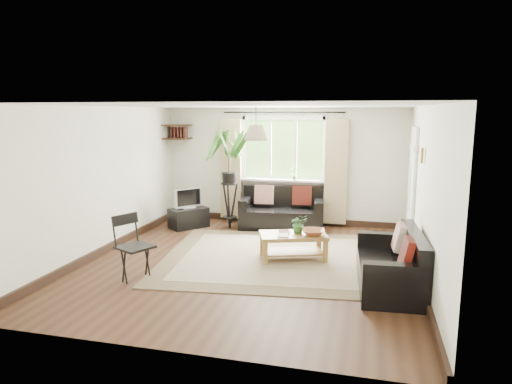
% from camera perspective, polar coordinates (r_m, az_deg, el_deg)
% --- Properties ---
extents(floor, '(5.50, 5.50, 0.00)m').
position_cam_1_polar(floor, '(7.16, -0.78, -8.85)').
color(floor, '#321C10').
rests_on(floor, ground).
extents(ceiling, '(5.50, 5.50, 0.00)m').
position_cam_1_polar(ceiling, '(6.77, -0.83, 10.74)').
color(ceiling, white).
rests_on(ceiling, floor).
extents(wall_back, '(5.00, 0.02, 2.40)m').
position_cam_1_polar(wall_back, '(9.52, 3.43, 3.28)').
color(wall_back, silver).
rests_on(wall_back, floor).
extents(wall_front, '(5.00, 0.02, 2.40)m').
position_cam_1_polar(wall_front, '(4.32, -10.19, -5.10)').
color(wall_front, silver).
rests_on(wall_front, floor).
extents(wall_left, '(0.02, 5.50, 2.40)m').
position_cam_1_polar(wall_left, '(7.88, -18.69, 1.35)').
color(wall_left, silver).
rests_on(wall_left, floor).
extents(wall_right, '(0.02, 5.50, 2.40)m').
position_cam_1_polar(wall_right, '(6.69, 20.38, -0.21)').
color(wall_right, silver).
rests_on(wall_right, floor).
extents(rug, '(3.91, 3.46, 0.02)m').
position_cam_1_polar(rug, '(7.38, 2.66, -8.19)').
color(rug, beige).
rests_on(rug, floor).
extents(window, '(2.50, 0.16, 2.16)m').
position_cam_1_polar(window, '(9.45, 3.40, 5.36)').
color(window, white).
rests_on(window, wall_back).
extents(door, '(0.06, 0.96, 2.06)m').
position_cam_1_polar(door, '(8.39, 18.86, 0.45)').
color(door, silver).
rests_on(door, wall_right).
extents(corner_shelf, '(0.50, 0.50, 0.34)m').
position_cam_1_polar(corner_shelf, '(9.89, -9.83, 7.41)').
color(corner_shelf, black).
rests_on(corner_shelf, wall_back).
extents(pendant_lamp, '(0.36, 0.36, 0.54)m').
position_cam_1_polar(pendant_lamp, '(7.17, 0.00, 7.90)').
color(pendant_lamp, beige).
rests_on(pendant_lamp, ceiling).
extents(wall_sconce, '(0.12, 0.12, 0.28)m').
position_cam_1_polar(wall_sconce, '(6.91, 19.81, 4.65)').
color(wall_sconce, beige).
rests_on(wall_sconce, wall_right).
extents(sofa_back, '(1.72, 0.98, 0.78)m').
position_cam_1_polar(sofa_back, '(9.19, 3.27, -2.11)').
color(sofa_back, black).
rests_on(sofa_back, floor).
extents(sofa_right, '(1.61, 0.88, 0.73)m').
position_cam_1_polar(sofa_right, '(6.33, 16.35, -8.33)').
color(sofa_right, black).
rests_on(sofa_right, floor).
extents(coffee_table, '(1.16, 0.87, 0.42)m').
position_cam_1_polar(coffee_table, '(7.27, 4.65, -6.83)').
color(coffee_table, brown).
rests_on(coffee_table, floor).
extents(table_plant, '(0.34, 0.33, 0.30)m').
position_cam_1_polar(table_plant, '(7.24, 5.36, -3.96)').
color(table_plant, '#2A5C25').
rests_on(table_plant, coffee_table).
extents(bowl, '(0.40, 0.40, 0.09)m').
position_cam_1_polar(bowl, '(7.17, 7.18, -5.01)').
color(bowl, '#9E5836').
rests_on(bowl, coffee_table).
extents(book_a, '(0.22, 0.27, 0.02)m').
position_cam_1_polar(book_a, '(7.08, 2.69, -5.41)').
color(book_a, white).
rests_on(book_a, coffee_table).
extents(book_b, '(0.21, 0.25, 0.02)m').
position_cam_1_polar(book_b, '(7.29, 2.92, -4.96)').
color(book_b, brown).
rests_on(book_b, coffee_table).
extents(tv_stand, '(0.79, 0.84, 0.40)m').
position_cam_1_polar(tv_stand, '(9.31, -8.41, -3.22)').
color(tv_stand, black).
rests_on(tv_stand, floor).
extents(tv, '(0.50, 0.56, 0.44)m').
position_cam_1_polar(tv, '(9.23, -8.48, -0.69)').
color(tv, '#A5A5AA').
rests_on(tv, tv_stand).
extents(palm_stand, '(0.82, 0.82, 1.99)m').
position_cam_1_polar(palm_stand, '(9.06, -3.35, 1.62)').
color(palm_stand, black).
rests_on(palm_stand, floor).
extents(folding_chair, '(0.63, 0.63, 0.90)m').
position_cam_1_polar(folding_chair, '(6.57, -14.86, -6.80)').
color(folding_chair, black).
rests_on(folding_chair, floor).
extents(sill_plant, '(0.14, 0.10, 0.27)m').
position_cam_1_polar(sill_plant, '(9.38, 4.78, 2.33)').
color(sill_plant, '#2D6023').
rests_on(sill_plant, window).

